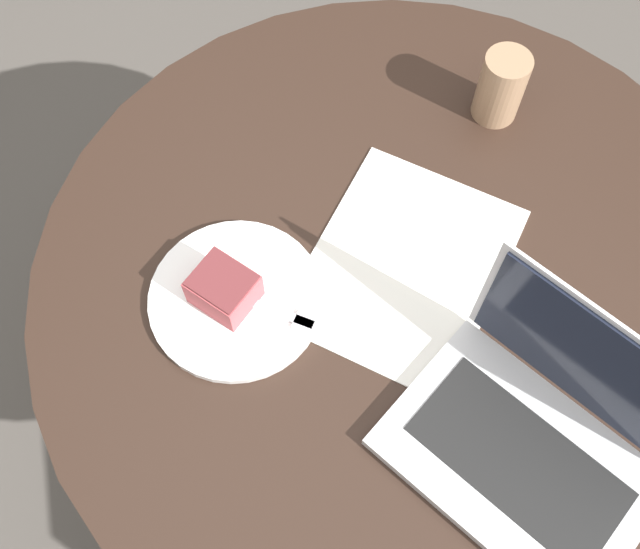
# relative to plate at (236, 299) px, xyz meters

# --- Properties ---
(ground_plane) EXTENTS (12.00, 12.00, 0.00)m
(ground_plane) POSITION_rel_plate_xyz_m (0.12, -0.19, -0.73)
(ground_plane) COLOR #4C4742
(dining_table) EXTENTS (1.01, 1.01, 0.72)m
(dining_table) POSITION_rel_plate_xyz_m (0.12, -0.19, -0.16)
(dining_table) COLOR black
(dining_table) RESTS_ON ground_plane
(paper_document) EXTENTS (0.33, 0.26, 0.00)m
(paper_document) POSITION_rel_plate_xyz_m (0.14, -0.19, -0.00)
(paper_document) COLOR white
(paper_document) RESTS_ON dining_table
(plate) EXTENTS (0.23, 0.23, 0.01)m
(plate) POSITION_rel_plate_xyz_m (0.00, 0.00, 0.00)
(plate) COLOR white
(plate) RESTS_ON dining_table
(cake_slice) EXTENTS (0.08, 0.09, 0.05)m
(cake_slice) POSITION_rel_plate_xyz_m (-0.01, 0.01, 0.03)
(cake_slice) COLOR #B74C51
(cake_slice) RESTS_ON plate
(fork) EXTENTS (0.03, 0.17, 0.00)m
(fork) POSITION_rel_plate_xyz_m (0.00, -0.05, 0.01)
(fork) COLOR silver
(fork) RESTS_ON plate
(coffee_glass) EXTENTS (0.07, 0.07, 0.11)m
(coffee_glass) POSITION_rel_plate_xyz_m (0.44, -0.22, 0.05)
(coffee_glass) COLOR #997556
(coffee_glass) RESTS_ON dining_table
(laptop) EXTENTS (0.30, 0.36, 0.22)m
(laptop) POSITION_rel_plate_xyz_m (-0.03, -0.42, 0.03)
(laptop) COLOR silver
(laptop) RESTS_ON dining_table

